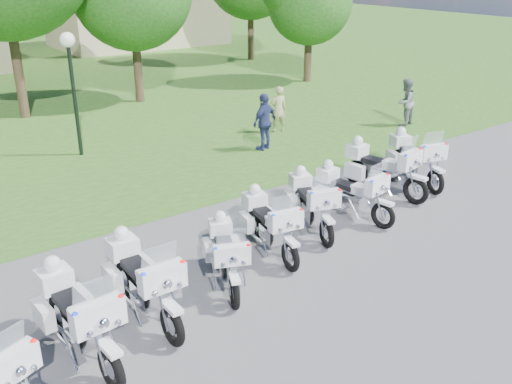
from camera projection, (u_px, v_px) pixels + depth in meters
ground at (279, 254)px, 11.98m from camera, size 100.00×100.00×0.00m
motorcycle_1 at (77, 315)px, 8.74m from camera, size 0.93×2.54×1.70m
motorcycle_2 at (142, 279)px, 9.74m from camera, size 0.83×2.51×1.69m
motorcycle_3 at (226, 254)px, 10.76m from camera, size 1.25×2.02×1.45m
motorcycle_4 at (269, 223)px, 11.92m from camera, size 1.01×2.26×1.53m
motorcycle_5 at (311, 202)px, 12.91m from camera, size 1.25×2.21×1.55m
motorcycle_6 at (351, 191)px, 13.52m from camera, size 0.94×2.27×1.53m
motorcycle_7 at (381, 167)px, 14.84m from camera, size 1.07×2.52×1.70m
motorcycle_8 at (415, 157)px, 15.65m from camera, size 1.25×2.37×1.64m
lamp_post at (70, 63)px, 16.87m from camera, size 0.44×0.44×3.76m
building_east at (137, 14)px, 39.57m from camera, size 11.44×7.28×4.10m
bystander_a at (278, 110)px, 20.01m from camera, size 0.67×0.53×1.62m
bystander_b at (405, 102)px, 20.78m from camera, size 0.96×0.82×1.73m
bystander_c at (265, 122)px, 18.13m from camera, size 1.16×0.72×1.83m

